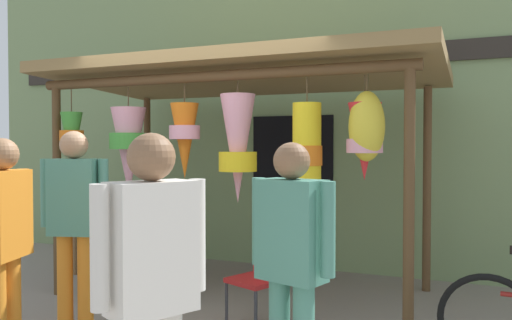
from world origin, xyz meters
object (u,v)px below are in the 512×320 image
at_px(display_table, 128,224).
at_px(vendor_in_orange, 75,214).
at_px(customer_foreground, 152,278).
at_px(folding_chair, 262,271).
at_px(wicker_basket_by_table, 154,286).
at_px(passerby_at_right, 3,235).
at_px(flower_heap_on_table, 136,212).
at_px(shopper_by_bananas, 291,254).

distance_m(display_table, vendor_in_orange, 2.14).
relative_size(display_table, customer_foreground, 0.79).
distance_m(folding_chair, wicker_basket_by_table, 1.47).
bearing_deg(customer_foreground, passerby_at_right, 159.51).
bearing_deg(customer_foreground, folding_chair, 98.58).
height_order(folding_chair, wicker_basket_by_table, folding_chair).
distance_m(wicker_basket_by_table, vendor_in_orange, 1.45).
height_order(display_table, folding_chair, folding_chair).
bearing_deg(flower_heap_on_table, wicker_basket_by_table, -44.75).
height_order(vendor_in_orange, passerby_at_right, vendor_in_orange).
height_order(display_table, shopper_by_bananas, shopper_by_bananas).
height_order(folding_chair, vendor_in_orange, vendor_in_orange).
bearing_deg(folding_chair, passerby_at_right, -130.27).
height_order(folding_chair, shopper_by_bananas, shopper_by_bananas).
xyz_separation_m(customer_foreground, shopper_by_bananas, (0.39, 0.89, -0.03)).
bearing_deg(flower_heap_on_table, folding_chair, -28.20).
relative_size(folding_chair, vendor_in_orange, 0.48).
bearing_deg(wicker_basket_by_table, passerby_at_right, -88.38).
relative_size(flower_heap_on_table, shopper_by_bananas, 0.51).
bearing_deg(flower_heap_on_table, display_table, -172.63).
relative_size(flower_heap_on_table, folding_chair, 0.99).
distance_m(display_table, customer_foreground, 4.24).
distance_m(vendor_in_orange, passerby_at_right, 0.80).
xyz_separation_m(flower_heap_on_table, shopper_by_bananas, (2.88, -2.45, 0.17)).
xyz_separation_m(wicker_basket_by_table, vendor_in_orange, (-0.02, -1.14, 0.90)).
distance_m(customer_foreground, shopper_by_bananas, 0.97).
xyz_separation_m(wicker_basket_by_table, passerby_at_right, (0.05, -1.94, 0.85)).
bearing_deg(display_table, flower_heap_on_table, 7.37).
bearing_deg(shopper_by_bananas, display_table, 140.78).
bearing_deg(folding_chair, customer_foreground, -81.42).
xyz_separation_m(folding_chair, customer_foreground, (0.33, -2.18, 0.48)).
bearing_deg(display_table, shopper_by_bananas, -39.22).
bearing_deg(vendor_in_orange, flower_heap_on_table, 111.76).
bearing_deg(display_table, passerby_at_right, -70.67).
height_order(wicker_basket_by_table, passerby_at_right, passerby_at_right).
bearing_deg(wicker_basket_by_table, display_table, 139.20).
height_order(folding_chair, customer_foreground, customer_foreground).
height_order(flower_heap_on_table, wicker_basket_by_table, flower_heap_on_table).
relative_size(customer_foreground, shopper_by_bananas, 1.02).
height_order(customer_foreground, shopper_by_bananas, customer_foreground).
bearing_deg(wicker_basket_by_table, folding_chair, -15.32).
xyz_separation_m(folding_chair, passerby_at_right, (-1.32, -1.56, 0.48)).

